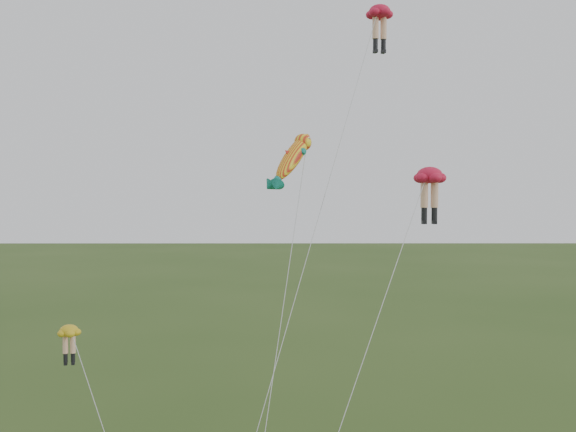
{
  "coord_description": "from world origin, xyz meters",
  "views": [
    {
      "loc": [
        2.2,
        -25.16,
        14.4
      ],
      "look_at": [
        2.28,
        6.0,
        13.17
      ],
      "focal_mm": 40.0,
      "sensor_mm": 36.0,
      "label": 1
    }
  ],
  "objects": [
    {
      "name": "legs_kite_red_high",
      "position": [
        7.49,
        12.13,
        24.23
      ],
      "size": [
        9.12,
        15.45,
        25.17
      ],
      "rotation": [
        0.0,
        0.0,
        0.24
      ],
      "color": "red",
      "rests_on": "ground"
    },
    {
      "name": "legs_kite_red_mid",
      "position": [
        8.72,
        4.3,
        14.73
      ],
      "size": [
        7.68,
        8.78,
        15.51
      ],
      "rotation": [
        0.0,
        0.0,
        0.0
      ],
      "color": "red",
      "rests_on": "ground"
    },
    {
      "name": "legs_kite_yellow",
      "position": [
        -6.87,
        1.7,
        8.0
      ],
      "size": [
        5.33,
        5.54,
        8.71
      ],
      "rotation": [
        0.0,
        0.0,
        0.17
      ],
      "color": "gold",
      "rests_on": "ground"
    },
    {
      "name": "fish_kite",
      "position": [
        2.52,
        5.5,
        15.93
      ],
      "size": [
        3.32,
        10.1,
        17.47
      ],
      "rotation": [
        0.79,
        0.0,
        -0.74
      ],
      "color": "yellow",
      "rests_on": "ground"
    }
  ]
}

